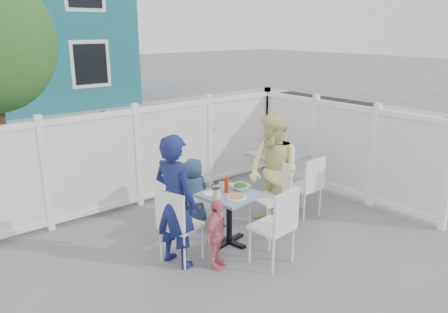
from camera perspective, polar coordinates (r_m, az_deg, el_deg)
ground at (r=5.53m, az=0.80°, el=-13.97°), size 80.00×80.00×0.00m
near_sidewalk at (r=8.51m, az=-16.07°, el=-3.36°), size 24.00×2.60×0.01m
street at (r=11.88m, az=-23.40°, el=1.49°), size 24.00×5.00×0.01m
far_sidewalk at (r=14.82m, az=-26.93°, el=3.83°), size 24.00×1.60×0.01m
fence_back at (r=7.11m, az=-11.20°, el=-0.32°), size 5.86×0.08×1.60m
fence_right at (r=7.69m, az=15.08°, el=0.70°), size 0.08×3.66×1.60m
potted_shrub_a at (r=7.65m, az=-14.73°, el=0.58°), size 0.89×0.89×1.55m
potted_shrub_b at (r=8.52m, az=-2.85°, el=2.28°), size 1.64×1.56×1.42m
main_table at (r=5.80m, az=0.69°, el=-6.34°), size 0.77×0.77×0.71m
spare_table at (r=7.26m, az=7.02°, el=-1.05°), size 0.80×0.80×0.81m
chair_left at (r=5.36m, az=-6.20°, el=-8.34°), size 0.53×0.54×0.96m
chair_right at (r=6.21m, az=6.53°, el=-4.55°), size 0.48×0.50×1.00m
chair_back at (r=6.37m, az=-4.34°, el=-4.31°), size 0.48×0.47×0.93m
chair_near at (r=5.30m, az=7.06°, el=-8.45°), size 0.49×0.48×1.00m
chair_spare at (r=6.70m, az=10.98°, el=-3.40°), size 0.43×0.42×0.96m
man at (r=5.24m, az=-6.39°, el=-5.82°), size 0.52×0.67×1.64m
woman at (r=6.20m, az=6.49°, el=-2.09°), size 0.70×0.86×1.68m
boy at (r=6.42m, az=-3.97°, el=-4.60°), size 0.51×0.35×1.00m
toddler at (r=5.28m, az=-1.00°, el=-10.12°), size 0.55×0.43×0.87m
plate_main at (r=5.59m, az=1.64°, el=-5.36°), size 0.26×0.26×0.02m
plate_side at (r=5.71m, az=-1.55°, el=-4.90°), size 0.23×0.23×0.02m
salad_bowl at (r=5.88m, az=2.15°, el=-4.01°), size 0.25×0.25×0.06m
coffee_cup_a at (r=5.56m, az=-1.00°, el=-4.86°), size 0.09×0.09×0.13m
coffee_cup_b at (r=5.88m, az=-0.24°, el=-3.68°), size 0.08×0.08×0.12m
ketchup_bottle at (r=5.75m, az=0.32°, el=-3.79°), size 0.06×0.06×0.19m
salt_shaker at (r=5.84m, az=-1.34°, el=-4.11°), size 0.03×0.03×0.07m
pepper_shaker at (r=5.89m, az=-1.45°, el=-3.96°), size 0.03×0.03×0.06m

